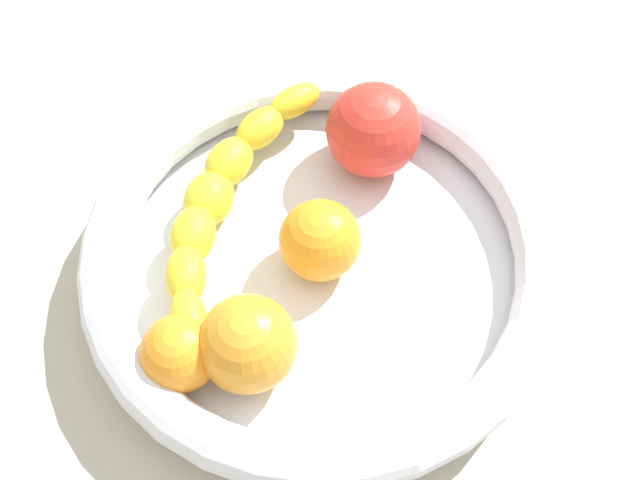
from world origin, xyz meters
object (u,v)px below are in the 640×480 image
at_px(banana_draped_left, 221,198).
at_px(orange_mid_left, 317,243).
at_px(orange_mid_right, 182,356).
at_px(tomato_red, 373,130).
at_px(fruit_bowl, 320,257).
at_px(orange_front, 248,344).

distance_m(banana_draped_left, orange_mid_left, 0.08).
bearing_deg(orange_mid_right, tomato_red, -78.51).
xyz_separation_m(fruit_bowl, tomato_red, (0.04, -0.10, 0.03)).
distance_m(fruit_bowl, tomato_red, 0.11).
bearing_deg(orange_mid_left, orange_mid_right, 91.17).
height_order(fruit_bowl, orange_mid_left, orange_mid_left).
bearing_deg(fruit_bowl, tomato_red, -66.19).
height_order(fruit_bowl, tomato_red, tomato_red).
distance_m(orange_mid_left, orange_mid_right, 0.12).
height_order(orange_mid_left, tomato_red, tomato_red).
bearing_deg(fruit_bowl, orange_front, 107.15).
distance_m(banana_draped_left, orange_front, 0.13).
bearing_deg(orange_mid_right, orange_mid_left, -88.83).
height_order(orange_front, orange_mid_right, orange_front).
bearing_deg(orange_mid_left, tomato_red, -66.84).
xyz_separation_m(orange_mid_left, tomato_red, (0.04, -0.10, 0.01)).
relative_size(fruit_bowl, tomato_red, 4.69).
xyz_separation_m(fruit_bowl, orange_front, (-0.03, 0.09, 0.03)).
bearing_deg(tomato_red, fruit_bowl, 113.81).
relative_size(orange_front, orange_mid_left, 1.11).
relative_size(banana_draped_left, orange_front, 3.45).
height_order(fruit_bowl, orange_front, orange_front).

